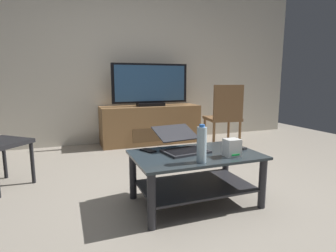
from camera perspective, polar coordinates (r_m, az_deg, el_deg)
name	(u,v)px	position (r m, az deg, el deg)	size (l,w,h in m)	color
ground_plane	(181,199)	(2.45, 2.69, -14.93)	(7.68, 7.68, 0.00)	#9E9384
back_wall	(121,55)	(4.59, -9.75, 14.30)	(6.40, 0.12, 2.80)	beige
coffee_table	(195,169)	(2.29, 5.68, -8.93)	(1.02, 0.63, 0.42)	#2D383D
media_cabinet	(150,125)	(4.42, -3.65, 0.30)	(1.57, 0.48, 0.60)	olive
television	(150,86)	(4.34, -3.65, 8.32)	(1.21, 0.20, 0.66)	black
dining_chair	(225,115)	(3.92, 11.62, 2.34)	(0.50, 0.50, 0.94)	brown
laptop	(181,144)	(2.32, 2.73, -3.65)	(0.41, 0.47, 0.19)	#333338
router_box	(232,148)	(2.21, 13.09, -4.39)	(0.11, 0.11, 0.14)	white
water_bottle_near	(202,144)	(2.00, 6.98, -3.79)	(0.07, 0.07, 0.28)	silver
cell_phone	(148,150)	(2.32, -4.16, -5.07)	(0.07, 0.14, 0.01)	black
tv_remote	(238,147)	(2.48, 14.26, -4.25)	(0.04, 0.16, 0.02)	#2D2D30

